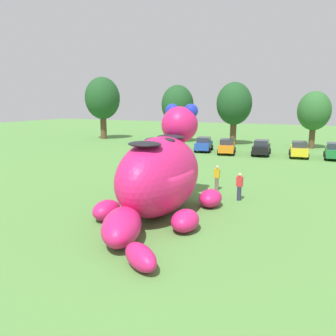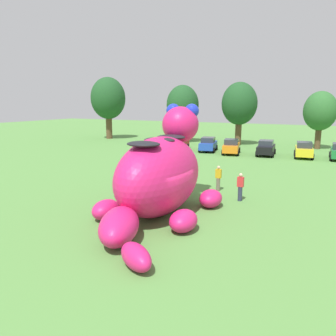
{
  "view_description": "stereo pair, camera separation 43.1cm",
  "coord_description": "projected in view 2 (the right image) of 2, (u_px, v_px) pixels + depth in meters",
  "views": [
    {
      "loc": [
        6.87,
        -14.52,
        5.88
      ],
      "look_at": [
        -0.95,
        1.92,
        2.28
      ],
      "focal_mm": 35.7,
      "sensor_mm": 36.0,
      "label": 1
    },
    {
      "loc": [
        7.25,
        -14.33,
        5.88
      ],
      "look_at": [
        -0.95,
        1.92,
        2.28
      ],
      "focal_mm": 35.7,
      "sensor_mm": 36.0,
      "label": 2
    }
  ],
  "objects": [
    {
      "name": "tree_mid_left",
      "position": [
        239.0,
        104.0,
        45.74
      ],
      "size": [
        4.84,
        4.84,
        8.6
      ],
      "color": "brown",
      "rests_on": "ground"
    },
    {
      "name": "car_yellow",
      "position": [
        304.0,
        150.0,
        35.84
      ],
      "size": [
        2.32,
        4.28,
        1.72
      ],
      "color": "yellow",
      "rests_on": "ground"
    },
    {
      "name": "ground_plane",
      "position": [
        168.0,
        220.0,
        16.9
      ],
      "size": [
        160.0,
        160.0,
        0.0
      ],
      "primitive_type": "plane",
      "color": "#568E42"
    },
    {
      "name": "tree_left",
      "position": [
        183.0,
        105.0,
        48.92
      ],
      "size": [
        4.7,
        4.7,
        8.35
      ],
      "color": "brown",
      "rests_on": "ground"
    },
    {
      "name": "tree_centre_left",
      "position": [
        320.0,
        111.0,
        41.86
      ],
      "size": [
        4.08,
        4.08,
        7.25
      ],
      "color": "brown",
      "rests_on": "ground"
    },
    {
      "name": "car_blue",
      "position": [
        208.0,
        144.0,
        40.49
      ],
      "size": [
        2.53,
        4.36,
        1.72
      ],
      "color": "#2347B7",
      "rests_on": "ground"
    },
    {
      "name": "car_orange",
      "position": [
        231.0,
        146.0,
        38.45
      ],
      "size": [
        2.56,
        4.36,
        1.72
      ],
      "color": "orange",
      "rests_on": "ground"
    },
    {
      "name": "spectator_far_side",
      "position": [
        218.0,
        178.0,
        22.42
      ],
      "size": [
        0.38,
        0.26,
        1.71
      ],
      "color": "#726656",
      "rests_on": "ground"
    },
    {
      "name": "giant_inflatable_creature",
      "position": [
        160.0,
        174.0,
        17.69
      ],
      "size": [
        6.3,
        11.1,
        5.8
      ],
      "color": "#E01E6B",
      "rests_on": "ground"
    },
    {
      "name": "tree_far_left",
      "position": [
        108.0,
        99.0,
        53.62
      ],
      "size": [
        5.53,
        5.53,
        9.82
      ],
      "color": "brown",
      "rests_on": "ground"
    },
    {
      "name": "car_black",
      "position": [
        266.0,
        148.0,
        37.34
      ],
      "size": [
        2.23,
        4.24,
        1.72
      ],
      "color": "black",
      "rests_on": "ground"
    },
    {
      "name": "car_red",
      "position": [
        178.0,
        143.0,
        41.91
      ],
      "size": [
        2.24,
        4.25,
        1.72
      ],
      "color": "red",
      "rests_on": "ground"
    },
    {
      "name": "spectator_wandering",
      "position": [
        240.0,
        187.0,
        20.11
      ],
      "size": [
        0.38,
        0.26,
        1.71
      ],
      "color": "#2D334C",
      "rests_on": "ground"
    },
    {
      "name": "spectator_near_inflatable",
      "position": [
        157.0,
        155.0,
        32.19
      ],
      "size": [
        0.38,
        0.26,
        1.71
      ],
      "color": "#2D334C",
      "rests_on": "ground"
    }
  ]
}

